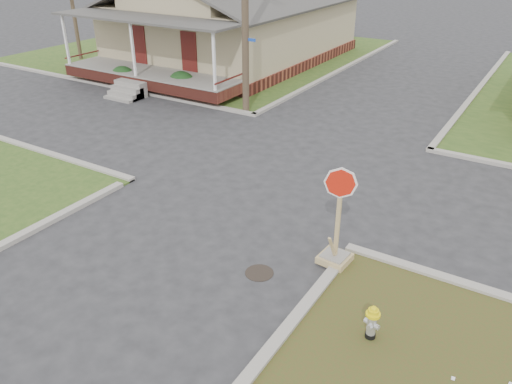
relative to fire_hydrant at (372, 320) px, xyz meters
The scene contains 10 objects.
ground 5.16m from the fire_hydrant, 167.07° to the left, with size 120.00×120.00×0.00m, color #29292B.
verge_far_left 26.30m from the fire_hydrant, 133.25° to the left, with size 19.00×19.00×0.05m, color #2F4D1B.
curbs 7.95m from the fire_hydrant, 129.19° to the left, with size 80.00×40.00×0.12m, color #9F998F, non-canonical shape.
manhole 2.92m from the fire_hydrant, 166.98° to the left, with size 0.64×0.64×0.01m, color black.
corner_house 23.38m from the fire_hydrant, 130.09° to the left, with size 10.10×15.50×5.30m.
tree_far_left 26.59m from the fire_hydrant, 150.26° to the left, with size 0.22×0.22×4.90m, color #443627.
fire_hydrant is the anchor object (origin of this frame).
stop_sign 2.43m from the fire_hydrant, 129.51° to the left, with size 0.67×0.66×2.38m.
hedge_left 19.18m from the fire_hydrant, 148.40° to the left, with size 1.35×1.11×1.03m, color #163D18.
hedge_right 16.92m from the fire_hydrant, 141.04° to the left, with size 1.38×1.13×1.06m, color #163D18.
Camera 1 is at (6.89, -8.22, 6.73)m, focal length 35.00 mm.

